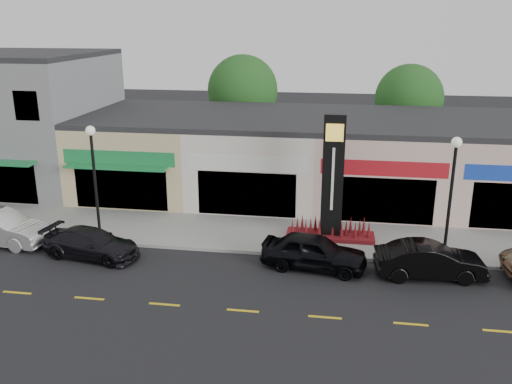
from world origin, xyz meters
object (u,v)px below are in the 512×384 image
at_px(lamp_west_near, 94,171).
at_px(car_black_conv, 430,261).
at_px(car_dark_sedan, 91,244).
at_px(pylon_sign, 332,196).
at_px(lamp_east_near, 452,187).
at_px(car_black_sedan, 314,252).

distance_m(lamp_west_near, car_black_conv, 15.47).
relative_size(lamp_west_near, car_dark_sedan, 1.23).
distance_m(lamp_west_near, pylon_sign, 11.19).
height_order(lamp_east_near, car_black_sedan, lamp_east_near).
height_order(lamp_east_near, car_black_conv, lamp_east_near).
bearing_deg(car_dark_sedan, pylon_sign, -61.94).
distance_m(car_dark_sedan, car_black_conv, 14.70).
xyz_separation_m(lamp_east_near, pylon_sign, (-5.00, 1.70, -1.20)).
distance_m(pylon_sign, car_dark_sedan, 11.25).
relative_size(lamp_west_near, pylon_sign, 0.91).
height_order(car_dark_sedan, car_black_conv, car_black_conv).
relative_size(lamp_west_near, car_black_sedan, 1.22).
bearing_deg(lamp_west_near, car_black_conv, -6.01).
distance_m(pylon_sign, car_black_conv, 5.51).
xyz_separation_m(lamp_west_near, lamp_east_near, (16.00, 0.00, 0.00)).
distance_m(lamp_east_near, car_dark_sedan, 15.92).
height_order(lamp_west_near, car_black_sedan, lamp_west_near).
xyz_separation_m(lamp_east_near, car_black_sedan, (-5.63, -1.48, -2.71)).
bearing_deg(lamp_east_near, lamp_west_near, 180.00).
bearing_deg(pylon_sign, lamp_east_near, -18.75).
relative_size(pylon_sign, car_dark_sedan, 1.35).
relative_size(car_dark_sedan, car_black_sedan, 0.99).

